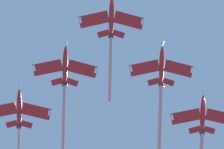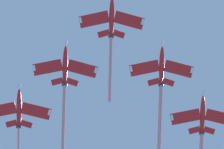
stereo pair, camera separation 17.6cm
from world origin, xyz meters
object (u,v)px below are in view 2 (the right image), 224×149
Objects in this scene: jet_lead at (111,32)px; jet_left_outer at (202,133)px; jet_right_wing at (65,85)px; jet_left_wing at (161,85)px; jet_right_outer at (19,118)px.

jet_lead is 0.94× the size of jet_left_outer.
jet_right_wing is at bearing 21.89° from jet_left_outer.
jet_right_wing is 45.05m from jet_left_outer.
jet_left_wing reaches higher than jet_left_outer.
jet_right_outer is (14.98, -9.30, -2.58)m from jet_right_wing.
jet_left_wing is at bearing -175.73° from jet_right_wing.
jet_right_wing is at bearing 4.27° from jet_left_wing.
jet_right_outer is (44.59, -7.09, -3.51)m from jet_left_wing.
jet_left_wing is at bearing 50.43° from jet_left_outer.
jet_right_wing is (15.14, -14.44, -5.73)m from jet_lead.
jet_right_outer is at bearing 7.45° from jet_left_outer.
jet_right_wing is at bearing -43.64° from jet_lead.
jet_left_wing is (-14.47, -16.65, -4.80)m from jet_lead.
jet_left_outer is at bearing -172.55° from jet_right_outer.
jet_lead is 21.69m from jet_right_wing.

